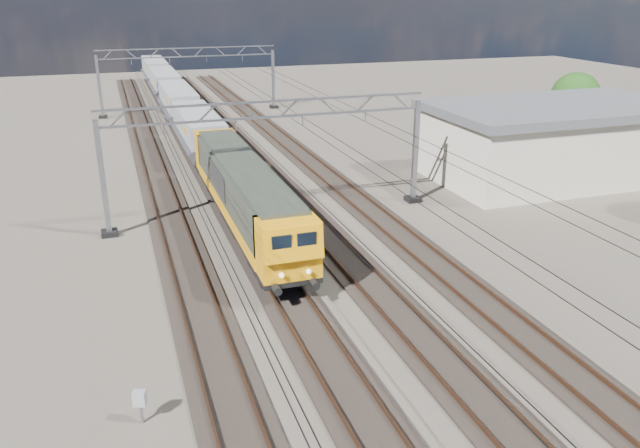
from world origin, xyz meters
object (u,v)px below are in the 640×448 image
object	(u,v)px
hopper_wagon_lead	(199,130)
hopper_wagon_mid	(178,102)
hopper_wagon_fourth	(155,70)
catenary_gantry_far	(190,77)
industrial_shed	(557,140)
hopper_wagon_third	(165,83)
trackside_cabinet	(140,399)
tree_far	(580,99)
catenary_gantry_mid	(271,155)
locomotive	(244,191)

from	to	relation	value
hopper_wagon_lead	hopper_wagon_mid	world-z (taller)	same
hopper_wagon_fourth	catenary_gantry_far	bearing A→B (deg)	-84.98
industrial_shed	hopper_wagon_fourth	bearing A→B (deg)	112.92
hopper_wagon_third	industrial_shed	distance (m)	48.86
hopper_wagon_third	trackside_cabinet	size ratio (longest dim) A/B	10.93
hopper_wagon_mid	hopper_wagon_fourth	distance (m)	28.40
hopper_wagon_lead	trackside_cabinet	size ratio (longest dim) A/B	10.93
hopper_wagon_third	tree_far	bearing A→B (deg)	-47.10
trackside_cabinet	tree_far	size ratio (longest dim) A/B	0.19
catenary_gantry_far	industrial_shed	bearing A→B (deg)	-57.09
catenary_gantry_far	hopper_wagon_mid	world-z (taller)	catenary_gantry_far
hopper_wagon_lead	hopper_wagon_fourth	distance (m)	42.60
hopper_wagon_fourth	industrial_shed	world-z (taller)	industrial_shed
hopper_wagon_third	tree_far	size ratio (longest dim) A/B	2.04
hopper_wagon_third	tree_far	xyz separation A→B (m)	(32.32, -34.77, 1.81)
hopper_wagon_third	hopper_wagon_mid	bearing A→B (deg)	-90.00
catenary_gantry_mid	hopper_wagon_lead	distance (m)	16.37
hopper_wagon_fourth	industrial_shed	xyz separation A→B (m)	(24.00, -56.76, 0.49)
industrial_shed	hopper_wagon_third	bearing A→B (deg)	119.42
hopper_wagon_lead	industrial_shed	xyz separation A→B (m)	(24.00, -14.16, 0.49)
locomotive	hopper_wagon_lead	distance (m)	17.70
tree_far	hopper_wagon_third	bearing A→B (deg)	132.90
hopper_wagon_third	hopper_wagon_fourth	world-z (taller)	same
catenary_gantry_far	hopper_wagon_fourth	size ratio (longest dim) A/B	1.53
locomotive	trackside_cabinet	world-z (taller)	locomotive
catenary_gantry_mid	hopper_wagon_mid	bearing A→B (deg)	93.77
hopper_wagon_fourth	industrial_shed	size ratio (longest dim) A/B	0.70
locomotive	hopper_wagon_mid	xyz separation A→B (m)	(-0.00, 31.90, -0.09)
hopper_wagon_fourth	tree_far	xyz separation A→B (m)	(32.32, -48.97, 1.81)
catenary_gantry_far	hopper_wagon_lead	distance (m)	20.01
trackside_cabinet	industrial_shed	distance (m)	36.47
hopper_wagon_mid	tree_far	world-z (taller)	tree_far
catenary_gantry_far	hopper_wagon_mid	bearing A→B (deg)	-109.53
hopper_wagon_mid	hopper_wagon_third	world-z (taller)	same
catenary_gantry_far	hopper_wagon_fourth	xyz separation A→B (m)	(-2.00, 22.76, -1.67)
locomotive	hopper_wagon_third	bearing A→B (deg)	90.00
catenary_gantry_far	hopper_wagon_third	bearing A→B (deg)	103.15
catenary_gantry_mid	hopper_wagon_fourth	xyz separation A→B (m)	(-2.00, 58.76, -1.67)
tree_far	trackside_cabinet	bearing A→B (deg)	-145.23
catenary_gantry_far	hopper_wagon_third	size ratio (longest dim) A/B	1.53
hopper_wagon_mid	tree_far	distance (m)	38.35
trackside_cabinet	industrial_shed	bearing A→B (deg)	50.09
hopper_wagon_third	trackside_cabinet	bearing A→B (deg)	-96.29
hopper_wagon_lead	hopper_wagon_fourth	size ratio (longest dim) A/B	1.00
catenary_gantry_mid	hopper_wagon_mid	world-z (taller)	catenary_gantry_mid
industrial_shed	hopper_wagon_lead	bearing A→B (deg)	149.46
locomotive	industrial_shed	size ratio (longest dim) A/B	1.13
hopper_wagon_lead	hopper_wagon_mid	size ratio (longest dim) A/B	1.00
locomotive	hopper_wagon_third	world-z (taller)	locomotive
catenary_gantry_far	trackside_cabinet	size ratio (longest dim) A/B	16.74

